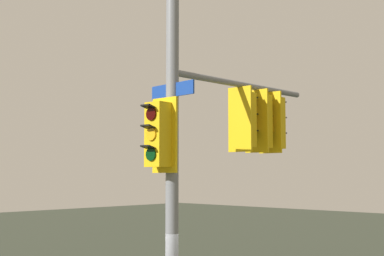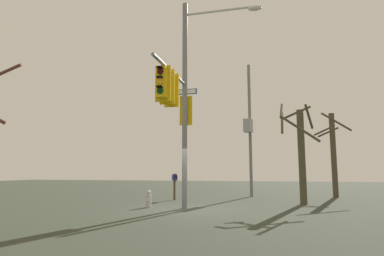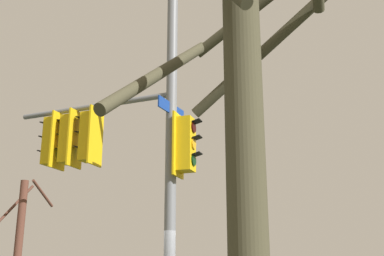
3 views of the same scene
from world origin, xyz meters
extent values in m
cylinder|color=slate|center=(0.37, 0.27, 4.54)|extent=(0.23, 0.23, 9.09)
cylinder|color=slate|center=(-1.57, 0.31, 5.31)|extent=(3.88, 0.19, 0.12)
cube|color=gold|center=(-1.64, 0.31, 4.61)|extent=(0.31, 0.37, 1.10)
cube|color=gold|center=(-1.47, 0.31, 4.61)|extent=(0.06, 0.56, 1.30)
cylinder|color=#2F0403|center=(-1.80, 0.30, 4.95)|extent=(0.04, 0.22, 0.22)
cube|color=black|center=(-1.88, 0.30, 5.07)|extent=(0.17, 0.21, 0.06)
cylinder|color=#F2A814|center=(-1.80, 0.30, 4.61)|extent=(0.04, 0.22, 0.22)
cube|color=black|center=(-1.88, 0.30, 4.73)|extent=(0.17, 0.21, 0.06)
cylinder|color=black|center=(-1.80, 0.30, 4.27)|extent=(0.04, 0.22, 0.22)
cube|color=black|center=(-1.88, 0.30, 4.39)|extent=(0.17, 0.21, 0.06)
cylinder|color=slate|center=(-1.64, 0.31, 5.23)|extent=(0.04, 0.04, 0.15)
cube|color=gold|center=(-2.18, 0.32, 4.61)|extent=(0.31, 0.37, 1.10)
cube|color=gold|center=(-2.01, 0.32, 4.61)|extent=(0.05, 0.56, 1.30)
cylinder|color=#2F0403|center=(-2.34, 0.31, 4.95)|extent=(0.04, 0.22, 0.22)
cube|color=black|center=(-2.42, 0.31, 5.07)|extent=(0.17, 0.21, 0.06)
cylinder|color=#F2A814|center=(-2.34, 0.31, 4.61)|extent=(0.04, 0.22, 0.22)
cube|color=black|center=(-2.42, 0.31, 4.73)|extent=(0.17, 0.21, 0.06)
cylinder|color=black|center=(-2.34, 0.31, 4.27)|extent=(0.04, 0.22, 0.22)
cube|color=black|center=(-2.42, 0.31, 4.39)|extent=(0.17, 0.21, 0.06)
cylinder|color=slate|center=(-2.18, 0.32, 5.23)|extent=(0.04, 0.04, 0.15)
cube|color=gold|center=(-2.64, 0.33, 4.61)|extent=(0.31, 0.36, 1.10)
cube|color=gold|center=(-2.47, 0.33, 4.61)|extent=(0.05, 0.56, 1.30)
cylinder|color=#2F0403|center=(-2.80, 0.32, 4.95)|extent=(0.03, 0.22, 0.22)
cube|color=black|center=(-2.88, 0.32, 5.07)|extent=(0.16, 0.21, 0.06)
cylinder|color=#F2A814|center=(-2.80, 0.32, 4.61)|extent=(0.03, 0.22, 0.22)
cube|color=black|center=(-2.88, 0.32, 4.73)|extent=(0.16, 0.21, 0.06)
cylinder|color=black|center=(-2.80, 0.32, 4.27)|extent=(0.03, 0.22, 0.22)
cube|color=black|center=(-2.88, 0.32, 4.39)|extent=(0.16, 0.21, 0.06)
cylinder|color=slate|center=(-2.64, 0.33, 5.23)|extent=(0.04, 0.04, 0.15)
cube|color=gold|center=(0.70, 0.27, 4.19)|extent=(0.32, 0.37, 1.10)
cube|color=gold|center=(0.53, 0.26, 4.19)|extent=(0.07, 0.56, 1.30)
cylinder|color=#2F0403|center=(0.87, 0.27, 4.53)|extent=(0.04, 0.22, 0.22)
cube|color=black|center=(0.94, 0.28, 4.65)|extent=(0.17, 0.22, 0.06)
cylinder|color=#F2A814|center=(0.87, 0.27, 4.19)|extent=(0.04, 0.22, 0.22)
cube|color=black|center=(0.94, 0.28, 4.31)|extent=(0.17, 0.22, 0.06)
cylinder|color=black|center=(0.87, 0.27, 3.85)|extent=(0.04, 0.22, 0.22)
cube|color=black|center=(0.94, 0.28, 3.97)|extent=(0.17, 0.22, 0.06)
cube|color=navy|center=(0.37, 0.27, 4.99)|extent=(0.09, 1.10, 0.24)
cube|color=white|center=(0.35, 0.27, 4.99)|extent=(0.07, 1.00, 0.18)
camera|label=1|loc=(6.95, 7.03, 3.52)|focal=50.76mm
camera|label=2|loc=(-13.06, -3.21, 1.53)|focal=30.40mm
camera|label=3|loc=(4.45, -8.62, 1.61)|focal=46.65mm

